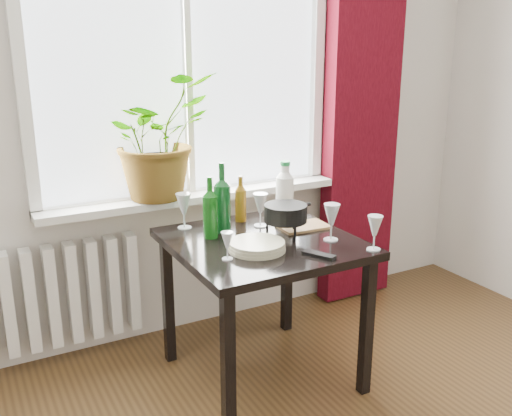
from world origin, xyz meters
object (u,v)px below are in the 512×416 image
bottle_amber (241,198)px  tv_remote (319,255)px  potted_plant (156,136)px  wine_bottle_right (222,197)px  wineglass_far_right (375,233)px  cutting_board (303,226)px  radiator (63,295)px  wineglass_front_right (331,222)px  plate_stack (257,246)px  cleaning_bottle (285,190)px  wine_bottle_left (210,207)px  wineglass_back_center (260,209)px  fondue_pot (285,221)px  wineglass_back_left (184,211)px  wineglass_front_left (227,246)px  table (263,257)px

bottle_amber → tv_remote: bearing=-83.9°
potted_plant → wine_bottle_right: potted_plant is taller
wineglass_far_right → cutting_board: wineglass_far_right is taller
potted_plant → radiator: bearing=177.6°
wineglass_front_right → plate_stack: size_ratio=0.70×
potted_plant → cleaning_bottle: size_ratio=2.01×
wine_bottle_right → wineglass_front_right: (0.40, -0.36, -0.09)m
wine_bottle_left → cutting_board: (0.48, -0.09, -0.15)m
wineglass_far_right → cutting_board: (-0.11, 0.42, -0.08)m
wineglass_front_right → tv_remote: size_ratio=1.21×
potted_plant → wineglass_front_right: potted_plant is taller
bottle_amber → cutting_board: size_ratio=0.99×
radiator → potted_plant: bearing=-2.4°
wineglass_back_center → plate_stack: bearing=-121.3°
wineglass_far_right → plate_stack: (-0.47, 0.25, -0.06)m
bottle_amber → tv_remote: bottle_amber is taller
wine_bottle_right → bottle_amber: (0.16, 0.12, -0.06)m
fondue_pot → tv_remote: 0.31m
cleaning_bottle → wineglass_far_right: 0.61m
cleaning_bottle → wineglass_back_center: 0.19m
wineglass_front_right → wineglass_back_left: bearing=137.4°
tv_remote → wineglass_back_center: bearing=65.4°
wineglass_far_right → potted_plant: bearing=125.0°
plate_stack → wineglass_far_right: bearing=-27.7°
cleaning_bottle → tv_remote: (-0.15, -0.54, -0.16)m
cleaning_bottle → wineglass_front_left: 0.65m
wineglass_back_left → plate_stack: bearing=-69.4°
table → plate_stack: plate_stack is taller
radiator → plate_stack: plate_stack is taller
wine_bottle_left → fondue_pot: bearing=-26.8°
wineglass_back_left → plate_stack: size_ratio=0.71×
wine_bottle_right → fondue_pot: (0.24, -0.22, -0.10)m
wine_bottle_right → table: bearing=-59.4°
tv_remote → fondue_pot: bearing=61.5°
radiator → plate_stack: size_ratio=3.03×
radiator → wineglass_front_left: bearing=-53.3°
wine_bottle_left → wineglass_far_right: size_ratio=1.82×
wine_bottle_left → tv_remote: wine_bottle_left is taller
wine_bottle_right → cutting_board: bearing=-20.0°
wineglass_front_left → wine_bottle_right: bearing=68.0°
wineglass_back_center → wineglass_front_right: bearing=-61.0°
plate_stack → wineglass_back_left: bearing=110.6°
table → wineglass_back_center: 0.27m
wineglass_far_right → wineglass_back_left: wineglass_back_left is taller
wine_bottle_right → cutting_board: size_ratio=1.44×
wine_bottle_left → cutting_board: 0.51m
radiator → potted_plant: size_ratio=1.21×
table → plate_stack: size_ratio=3.22×
wineglass_front_right → fondue_pot: bearing=137.9°
fondue_pot → tv_remote: (-0.01, -0.30, -0.07)m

